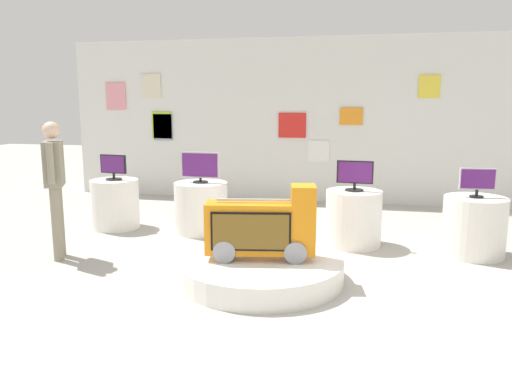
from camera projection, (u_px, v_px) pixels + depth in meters
name	position (u px, v px, depth m)	size (l,w,h in m)	color
ground_plane	(292.00, 292.00, 5.06)	(30.00, 30.00, 0.00)	#B2ADA3
back_wall_display	(328.00, 121.00, 9.36)	(10.27, 0.13, 3.07)	silver
main_display_pedestal	(260.00, 269.00, 5.38)	(1.78, 1.78, 0.24)	white
novelty_firetruck_tv	(262.00, 229.00, 5.29)	(1.19, 0.53, 0.80)	gray
display_pedestal_left_rear	(474.00, 226.00, 6.21)	(0.76, 0.76, 0.74)	white
tv_on_left_rear	(478.00, 181.00, 6.10)	(0.43, 0.16, 0.36)	black
display_pedestal_center_rear	(201.00, 207.00, 7.32)	(0.77, 0.77, 0.74)	white
tv_on_center_rear	(200.00, 166.00, 7.21)	(0.58, 0.22, 0.44)	black
display_pedestal_right_rear	(115.00, 204.00, 7.57)	(0.71, 0.71, 0.74)	white
tv_on_right_rear	(113.00, 167.00, 7.47)	(0.43, 0.24, 0.38)	black
display_pedestal_far_right	(353.00, 218.00, 6.65)	(0.74, 0.74, 0.74)	white
tv_on_far_right	(355.00, 175.00, 6.55)	(0.47, 0.24, 0.40)	black
shopper_browsing_near_truck	(55.00, 179.00, 5.99)	(0.35, 0.51, 1.67)	gray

